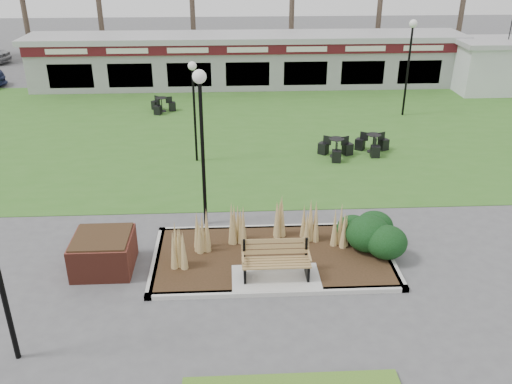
{
  "coord_description": "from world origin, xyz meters",
  "views": [
    {
      "loc": [
        -1.09,
        -11.14,
        7.85
      ],
      "look_at": [
        -0.4,
        2.0,
        1.62
      ],
      "focal_mm": 38.0,
      "sensor_mm": 36.0,
      "label": 1
    }
  ],
  "objects_px": {
    "bistro_set_a": "(162,107)",
    "patio_umbrella": "(505,59)",
    "food_pavilion": "(247,60)",
    "bistro_set_b": "(373,146)",
    "service_hut": "(493,65)",
    "lamp_post_mid_left": "(201,115)",
    "brick_planter": "(103,252)",
    "car_black": "(63,53)",
    "lamp_post_mid_right": "(193,90)",
    "park_bench": "(276,259)",
    "lamp_post_far_right": "(410,47)",
    "bistro_set_c": "(336,151)"
  },
  "relations": [
    {
      "from": "bistro_set_a",
      "to": "patio_umbrella",
      "type": "bearing_deg",
      "value": 9.36
    },
    {
      "from": "food_pavilion",
      "to": "bistro_set_b",
      "type": "xyz_separation_m",
      "value": [
        4.64,
        -11.05,
        -1.21
      ]
    },
    {
      "from": "service_hut",
      "to": "bistro_set_b",
      "type": "xyz_separation_m",
      "value": [
        -8.86,
        -9.09,
        -1.18
      ]
    },
    {
      "from": "service_hut",
      "to": "lamp_post_mid_left",
      "type": "relative_size",
      "value": 0.95
    },
    {
      "from": "brick_planter",
      "to": "patio_umbrella",
      "type": "relative_size",
      "value": 0.54
    },
    {
      "from": "bistro_set_b",
      "to": "car_black",
      "type": "xyz_separation_m",
      "value": [
        -16.99,
        18.09,
        0.4
      ]
    },
    {
      "from": "lamp_post_mid_right",
      "to": "bistro_set_b",
      "type": "distance_m",
      "value": 7.45
    },
    {
      "from": "park_bench",
      "to": "patio_umbrella",
      "type": "height_order",
      "value": "patio_umbrella"
    },
    {
      "from": "food_pavilion",
      "to": "patio_umbrella",
      "type": "relative_size",
      "value": 8.81
    },
    {
      "from": "brick_planter",
      "to": "lamp_post_far_right",
      "type": "distance_m",
      "value": 17.57
    },
    {
      "from": "food_pavilion",
      "to": "bistro_set_c",
      "type": "distance_m",
      "value": 11.94
    },
    {
      "from": "bistro_set_a",
      "to": "car_black",
      "type": "distance_m",
      "value": 14.45
    },
    {
      "from": "park_bench",
      "to": "service_hut",
      "type": "relative_size",
      "value": 0.39
    },
    {
      "from": "lamp_post_mid_left",
      "to": "bistro_set_c",
      "type": "bearing_deg",
      "value": 46.57
    },
    {
      "from": "lamp_post_far_right",
      "to": "bistro_set_c",
      "type": "distance_m",
      "value": 7.43
    },
    {
      "from": "bistro_set_b",
      "to": "park_bench",
      "type": "bearing_deg",
      "value": -118.16
    },
    {
      "from": "bistro_set_c",
      "to": "car_black",
      "type": "bearing_deg",
      "value": 129.78
    },
    {
      "from": "service_hut",
      "to": "lamp_post_far_right",
      "type": "bearing_deg",
      "value": -145.64
    },
    {
      "from": "lamp_post_mid_left",
      "to": "bistro_set_b",
      "type": "distance_m",
      "value": 9.14
    },
    {
      "from": "lamp_post_mid_right",
      "to": "patio_umbrella",
      "type": "distance_m",
      "value": 19.08
    },
    {
      "from": "food_pavilion",
      "to": "lamp_post_mid_left",
      "type": "distance_m",
      "value": 16.88
    },
    {
      "from": "food_pavilion",
      "to": "service_hut",
      "type": "distance_m",
      "value": 13.64
    },
    {
      "from": "brick_planter",
      "to": "service_hut",
      "type": "relative_size",
      "value": 0.34
    },
    {
      "from": "lamp_post_mid_left",
      "to": "car_black",
      "type": "relative_size",
      "value": 1.16
    },
    {
      "from": "brick_planter",
      "to": "lamp_post_mid_right",
      "type": "distance_m",
      "value": 7.98
    },
    {
      "from": "park_bench",
      "to": "bistro_set_c",
      "type": "xyz_separation_m",
      "value": [
        3.06,
        8.24,
        -0.32
      ]
    },
    {
      "from": "lamp_post_mid_left",
      "to": "lamp_post_mid_right",
      "type": "relative_size",
      "value": 1.22
    },
    {
      "from": "lamp_post_far_right",
      "to": "car_black",
      "type": "height_order",
      "value": "lamp_post_far_right"
    },
    {
      "from": "food_pavilion",
      "to": "bistro_set_a",
      "type": "xyz_separation_m",
      "value": [
        -4.38,
        -5.01,
        -1.22
      ]
    },
    {
      "from": "park_bench",
      "to": "food_pavilion",
      "type": "distance_m",
      "value": 19.73
    },
    {
      "from": "lamp_post_mid_left",
      "to": "bistro_set_a",
      "type": "relative_size",
      "value": 3.64
    },
    {
      "from": "food_pavilion",
      "to": "lamp_post_mid_right",
      "type": "bearing_deg",
      "value": -101.48
    },
    {
      "from": "lamp_post_mid_left",
      "to": "bistro_set_a",
      "type": "distance_m",
      "value": 12.34
    },
    {
      "from": "patio_umbrella",
      "to": "service_hut",
      "type": "bearing_deg",
      "value": 180.0
    },
    {
      "from": "park_bench",
      "to": "lamp_post_mid_left",
      "type": "distance_m",
      "value": 4.54
    },
    {
      "from": "brick_planter",
      "to": "car_black",
      "type": "xyz_separation_m",
      "value": [
        -7.95,
        26.0,
        0.19
      ]
    },
    {
      "from": "lamp_post_mid_right",
      "to": "bistro_set_c",
      "type": "relative_size",
      "value": 2.73
    },
    {
      "from": "lamp_post_far_right",
      "to": "patio_umbrella",
      "type": "bearing_deg",
      "value": 31.99
    },
    {
      "from": "lamp_post_far_right",
      "to": "bistro_set_a",
      "type": "distance_m",
      "value": 12.14
    },
    {
      "from": "lamp_post_mid_right",
      "to": "patio_umbrella",
      "type": "xyz_separation_m",
      "value": [
        16.44,
        9.64,
        -1.01
      ]
    },
    {
      "from": "bistro_set_b",
      "to": "bistro_set_a",
      "type": "bearing_deg",
      "value": 146.16
    },
    {
      "from": "lamp_post_mid_left",
      "to": "lamp_post_far_right",
      "type": "bearing_deg",
      "value": 48.8
    },
    {
      "from": "food_pavilion",
      "to": "lamp_post_mid_left",
      "type": "bearing_deg",
      "value": -96.34
    },
    {
      "from": "lamp_post_mid_left",
      "to": "bistro_set_b",
      "type": "height_order",
      "value": "lamp_post_mid_left"
    },
    {
      "from": "food_pavilion",
      "to": "lamp_post_far_right",
      "type": "distance_m",
      "value": 9.75
    },
    {
      "from": "lamp_post_mid_left",
      "to": "car_black",
      "type": "height_order",
      "value": "lamp_post_mid_left"
    },
    {
      "from": "bistro_set_a",
      "to": "bistro_set_b",
      "type": "bearing_deg",
      "value": -33.84
    },
    {
      "from": "park_bench",
      "to": "food_pavilion",
      "type": "height_order",
      "value": "food_pavilion"
    },
    {
      "from": "lamp_post_mid_right",
      "to": "food_pavilion",
      "type": "bearing_deg",
      "value": 78.52
    },
    {
      "from": "lamp_post_mid_right",
      "to": "bistro_set_c",
      "type": "xyz_separation_m",
      "value": [
        5.42,
        0.12,
        -2.51
      ]
    }
  ]
}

